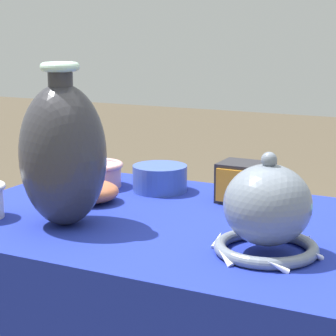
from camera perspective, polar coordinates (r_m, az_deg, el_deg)
display_table at (r=1.39m, az=0.72°, el=-8.07°), size 0.99×0.66×0.72m
vase_tall_bulbous at (r=1.32m, az=-9.14°, el=1.25°), size 0.17×0.17×0.33m
vase_dome_bell at (r=1.16m, az=8.64°, el=-3.86°), size 0.20×0.19×0.19m
mosaic_tile_box at (r=1.51m, az=6.72°, el=-1.27°), size 0.12×0.10×0.09m
pot_squat_cobalt at (r=1.60m, az=-0.71°, el=-0.89°), size 0.13×0.13×0.06m
cup_wide_rose at (r=1.65m, az=-6.24°, el=-0.47°), size 0.14×0.14×0.06m
bowl_shallow_terracotta at (r=1.51m, az=-6.59°, el=-2.05°), size 0.12×0.12×0.05m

